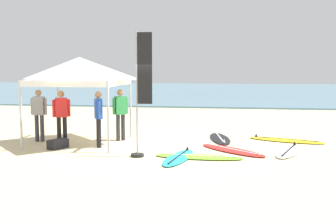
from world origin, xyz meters
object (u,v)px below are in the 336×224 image
object	(u,v)px
surfboard_black	(220,138)
person_green	(120,111)
surfboard_yellow	(286,140)
person_grey	(39,112)
person_red	(62,114)
gear_bag_near_tent	(58,144)
surfboard_red	(233,150)
surfboard_lime	(198,157)
canopy_tent	(79,69)
banner_flag	(141,99)
person_blue	(98,115)
surfboard_cyan	(179,157)
surfboard_white	(289,151)

from	to	relation	value
surfboard_black	person_green	size ratio (longest dim) A/B	1.37
surfboard_yellow	person_grey	distance (m)	8.18
person_red	gear_bag_near_tent	world-z (taller)	person_red
surfboard_red	gear_bag_near_tent	size ratio (longest dim) A/B	3.60
surfboard_lime	person_grey	xyz separation A→B (m)	(-5.34, 1.67, 0.95)
surfboard_red	person_green	bearing A→B (deg)	161.44
canopy_tent	surfboard_black	distance (m)	5.17
surfboard_lime	person_grey	distance (m)	5.68
person_red	banner_flag	bearing A→B (deg)	-25.36
person_grey	person_blue	size ratio (longest dim) A/B	1.00
person_red	gear_bag_near_tent	size ratio (longest dim) A/B	2.85
surfboard_yellow	person_green	size ratio (longest dim) A/B	1.48
surfboard_yellow	surfboard_lime	bearing A→B (deg)	-132.79
surfboard_cyan	gear_bag_near_tent	world-z (taller)	gear_bag_near_tent
banner_flag	surfboard_yellow	bearing A→B (deg)	35.26
surfboard_white	banner_flag	distance (m)	4.51
surfboard_red	person_grey	bearing A→B (deg)	173.83
surfboard_red	person_grey	distance (m)	6.37
person_grey	person_red	bearing A→B (deg)	-23.60
surfboard_white	surfboard_lime	distance (m)	2.75
surfboard_red	surfboard_yellow	size ratio (longest dim) A/B	0.86
canopy_tent	person_blue	xyz separation A→B (m)	(0.77, -0.54, -1.40)
person_red	surfboard_yellow	bearing A→B (deg)	13.10
surfboard_yellow	banner_flag	size ratio (longest dim) A/B	0.74
surfboard_black	person_red	bearing A→B (deg)	-161.49
canopy_tent	person_grey	bearing A→B (deg)	176.64
surfboard_lime	person_green	bearing A→B (deg)	140.96
surfboard_white	person_blue	xyz separation A→B (m)	(-5.64, -0.05, 0.95)
surfboard_yellow	surfboard_lime	xyz separation A→B (m)	(-2.69, -2.90, 0.00)
canopy_tent	banner_flag	bearing A→B (deg)	-35.57
surfboard_black	person_blue	size ratio (longest dim) A/B	1.37
banner_flag	surfboard_red	bearing A→B (deg)	23.77
surfboard_cyan	surfboard_yellow	size ratio (longest dim) A/B	0.87
canopy_tent	surfboard_cyan	size ratio (longest dim) A/B	1.25
surfboard_white	person_green	world-z (taller)	person_green
surfboard_yellow	person_red	xyz separation A→B (m)	(-7.08, -1.65, 0.95)
person_grey	surfboard_black	bearing A→B (deg)	11.82
surfboard_lime	person_red	xyz separation A→B (m)	(-4.39, 1.26, 0.95)
person_grey	gear_bag_near_tent	distance (m)	1.71
surfboard_yellow	person_green	world-z (taller)	person_green
canopy_tent	person_red	distance (m)	1.52
person_red	person_blue	size ratio (longest dim) A/B	1.00
surfboard_cyan	person_green	distance (m)	3.42
canopy_tent	surfboard_black	xyz separation A→B (m)	(4.42, 1.31, -2.35)
surfboard_cyan	banner_flag	size ratio (longest dim) A/B	0.65
canopy_tent	person_grey	size ratio (longest dim) A/B	1.62
surfboard_white	person_green	size ratio (longest dim) A/B	1.29
surfboard_white	surfboard_yellow	xyz separation A→B (m)	(0.17, 1.80, -0.00)
canopy_tent	surfboard_black	size ratio (longest dim) A/B	1.18
surfboard_cyan	surfboard_yellow	distance (m)	4.44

